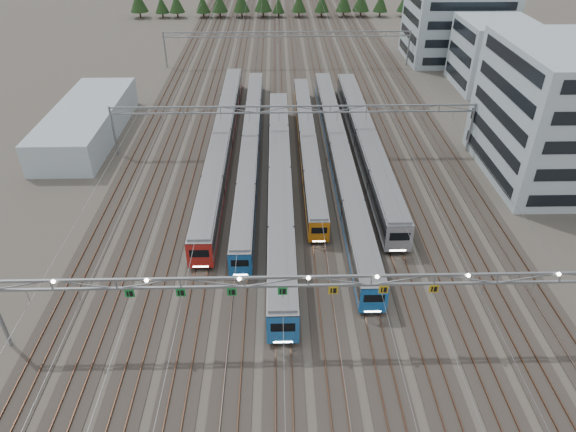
{
  "coord_description": "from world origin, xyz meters",
  "views": [
    {
      "loc": [
        -2.54,
        -34.35,
        36.94
      ],
      "look_at": [
        -1.4,
        16.18,
        3.5
      ],
      "focal_mm": 32.0,
      "sensor_mm": 36.0,
      "label": 1
    }
  ],
  "objects_px": {
    "depot_bldg_south": "(563,114)",
    "depot_bldg_north": "(456,26)",
    "gantry_near": "(308,284)",
    "depot_bldg_mid": "(494,55)",
    "train_a": "(223,139)",
    "west_shed": "(87,122)",
    "gantry_far": "(287,38)",
    "train_c": "(280,179)",
    "train_e": "(339,153)",
    "train_d": "(307,140)",
    "train_b": "(251,144)",
    "train_f": "(365,140)",
    "gantry_mid": "(294,115)"
  },
  "relations": [
    {
      "from": "train_a",
      "to": "gantry_mid",
      "type": "xyz_separation_m",
      "value": [
        11.25,
        -0.63,
        4.21
      ]
    },
    {
      "from": "train_b",
      "to": "depot_bldg_south",
      "type": "bearing_deg",
      "value": -9.12
    },
    {
      "from": "train_b",
      "to": "west_shed",
      "type": "xyz_separation_m",
      "value": [
        -27.81,
        7.88,
        0.63
      ]
    },
    {
      "from": "gantry_far",
      "to": "depot_bldg_south",
      "type": "relative_size",
      "value": 2.56
    },
    {
      "from": "train_e",
      "to": "gantry_near",
      "type": "xyz_separation_m",
      "value": [
        -6.8,
        -35.67,
        5.0
      ]
    },
    {
      "from": "train_a",
      "to": "gantry_near",
      "type": "distance_m",
      "value": 42.55
    },
    {
      "from": "train_c",
      "to": "depot_bldg_mid",
      "type": "relative_size",
      "value": 3.57
    },
    {
      "from": "west_shed",
      "to": "train_e",
      "type": "bearing_deg",
      "value": -15.63
    },
    {
      "from": "train_b",
      "to": "west_shed",
      "type": "bearing_deg",
      "value": 164.17
    },
    {
      "from": "gantry_near",
      "to": "depot_bldg_north",
      "type": "distance_m",
      "value": 98.43
    },
    {
      "from": "train_b",
      "to": "train_c",
      "type": "xyz_separation_m",
      "value": [
        4.5,
        -11.77,
        0.31
      ]
    },
    {
      "from": "depot_bldg_south",
      "to": "depot_bldg_north",
      "type": "relative_size",
      "value": 1.0
    },
    {
      "from": "gantry_near",
      "to": "gantry_far",
      "type": "height_order",
      "value": "gantry_near"
    },
    {
      "from": "train_f",
      "to": "train_a",
      "type": "bearing_deg",
      "value": 176.77
    },
    {
      "from": "train_a",
      "to": "train_d",
      "type": "xyz_separation_m",
      "value": [
        13.5,
        -0.26,
        -0.27
      ]
    },
    {
      "from": "train_b",
      "to": "train_d",
      "type": "bearing_deg",
      "value": 7.26
    },
    {
      "from": "train_b",
      "to": "depot_bldg_south",
      "type": "relative_size",
      "value": 2.77
    },
    {
      "from": "gantry_near",
      "to": "train_f",
      "type": "bearing_deg",
      "value": 74.03
    },
    {
      "from": "west_shed",
      "to": "train_c",
      "type": "bearing_deg",
      "value": -31.31
    },
    {
      "from": "depot_bldg_south",
      "to": "gantry_far",
      "type": "bearing_deg",
      "value": 125.21
    },
    {
      "from": "train_e",
      "to": "train_f",
      "type": "bearing_deg",
      "value": 40.26
    },
    {
      "from": "depot_bldg_mid",
      "to": "train_c",
      "type": "bearing_deg",
      "value": -135.96
    },
    {
      "from": "train_c",
      "to": "west_shed",
      "type": "bearing_deg",
      "value": 148.69
    },
    {
      "from": "train_e",
      "to": "depot_bldg_north",
      "type": "distance_m",
      "value": 63.86
    },
    {
      "from": "train_c",
      "to": "train_f",
      "type": "distance_m",
      "value": 18.0
    },
    {
      "from": "depot_bldg_mid",
      "to": "train_a",
      "type": "bearing_deg",
      "value": -150.95
    },
    {
      "from": "train_c",
      "to": "gantry_mid",
      "type": "bearing_deg",
      "value": 79.83
    },
    {
      "from": "depot_bldg_south",
      "to": "west_shed",
      "type": "bearing_deg",
      "value": 168.24
    },
    {
      "from": "train_c",
      "to": "train_e",
      "type": "height_order",
      "value": "train_c"
    },
    {
      "from": "train_d",
      "to": "depot_bldg_south",
      "type": "relative_size",
      "value": 2.33
    },
    {
      "from": "train_d",
      "to": "depot_bldg_north",
      "type": "xyz_separation_m",
      "value": [
        37.61,
        49.49,
        5.92
      ]
    },
    {
      "from": "depot_bldg_south",
      "to": "train_f",
      "type": "bearing_deg",
      "value": 164.53
    },
    {
      "from": "depot_bldg_mid",
      "to": "depot_bldg_north",
      "type": "relative_size",
      "value": 0.73
    },
    {
      "from": "west_shed",
      "to": "gantry_far",
      "type": "bearing_deg",
      "value": 47.63
    },
    {
      "from": "gantry_near",
      "to": "west_shed",
      "type": "bearing_deg",
      "value": 126.16
    },
    {
      "from": "train_a",
      "to": "train_d",
      "type": "distance_m",
      "value": 13.51
    },
    {
      "from": "gantry_near",
      "to": "depot_bldg_south",
      "type": "distance_m",
      "value": 49.41
    },
    {
      "from": "gantry_near",
      "to": "depot_bldg_mid",
      "type": "bearing_deg",
      "value": 59.16
    },
    {
      "from": "gantry_mid",
      "to": "depot_bldg_north",
      "type": "xyz_separation_m",
      "value": [
        39.86,
        49.86,
        1.44
      ]
    },
    {
      "from": "depot_bldg_north",
      "to": "west_shed",
      "type": "relative_size",
      "value": 0.73
    },
    {
      "from": "west_shed",
      "to": "depot_bldg_south",
      "type": "bearing_deg",
      "value": -11.76
    },
    {
      "from": "train_a",
      "to": "west_shed",
      "type": "height_order",
      "value": "west_shed"
    },
    {
      "from": "train_e",
      "to": "west_shed",
      "type": "distance_m",
      "value": 42.9
    },
    {
      "from": "train_d",
      "to": "depot_bldg_mid",
      "type": "xyz_separation_m",
      "value": [
        39.67,
        29.8,
        4.78
      ]
    },
    {
      "from": "train_f",
      "to": "depot_bldg_south",
      "type": "bearing_deg",
      "value": -15.47
    },
    {
      "from": "train_c",
      "to": "train_b",
      "type": "bearing_deg",
      "value": 110.92
    },
    {
      "from": "train_b",
      "to": "depot_bldg_north",
      "type": "height_order",
      "value": "depot_bldg_north"
    },
    {
      "from": "train_a",
      "to": "west_shed",
      "type": "bearing_deg",
      "value": 164.47
    },
    {
      "from": "train_a",
      "to": "depot_bldg_mid",
      "type": "distance_m",
      "value": 60.99
    },
    {
      "from": "train_c",
      "to": "west_shed",
      "type": "xyz_separation_m",
      "value": [
        -32.31,
        19.65,
        0.32
      ]
    }
  ]
}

